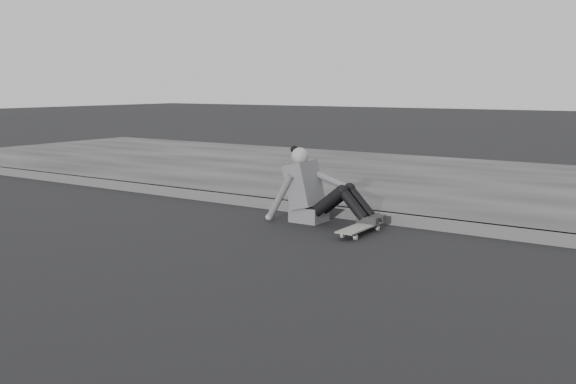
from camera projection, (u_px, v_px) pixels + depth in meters
name	position (u px, v px, depth m)	size (l,w,h in m)	color
ground	(360.00, 300.00, 4.75)	(80.00, 80.00, 0.00)	black
curb	(470.00, 228.00, 6.86)	(24.00, 0.16, 0.12)	#4E4E4E
sidewalk	(536.00, 190.00, 9.35)	(24.00, 6.00, 0.12)	#3E3E3E
skateboard	(361.00, 228.00, 6.83)	(0.20, 0.78, 0.09)	#A3A39E
seated_woman	(314.00, 192.00, 7.39)	(1.38, 0.46, 0.88)	#59595B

